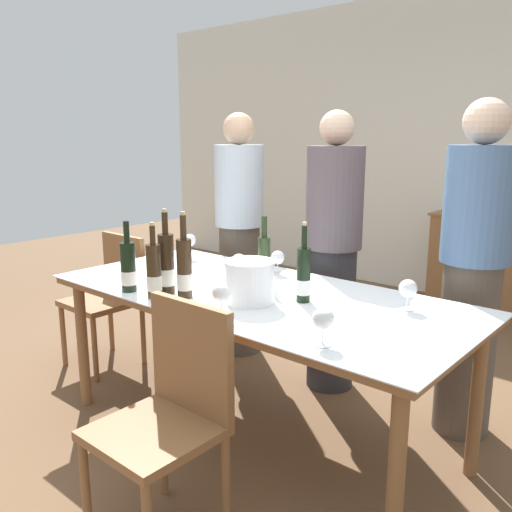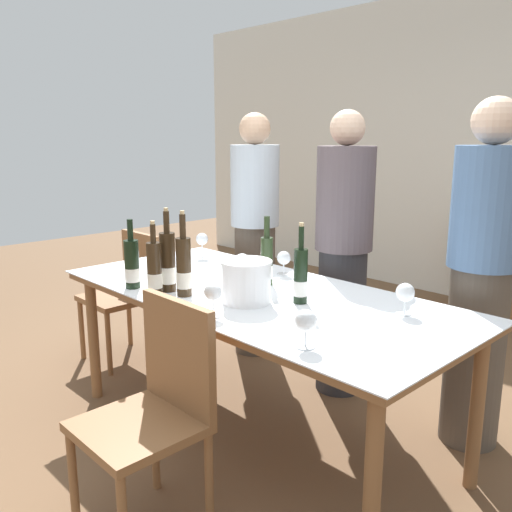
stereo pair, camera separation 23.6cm
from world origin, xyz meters
name	(u,v)px [view 1 (the left image)]	position (x,y,z in m)	size (l,w,h in m)	color
ground_plane	(256,434)	(0.00, 0.00, 0.00)	(12.00, 12.00, 0.00)	brown
back_wall	(486,148)	(0.00, 3.11, 1.40)	(8.00, 0.10, 2.80)	silver
dining_table	(256,305)	(0.00, 0.00, 0.70)	(2.10, 0.96, 0.76)	brown
ice_bucket	(250,280)	(0.09, -0.14, 0.87)	(0.24, 0.24, 0.19)	white
wine_bottle_0	(304,276)	(0.26, 0.03, 0.89)	(0.06, 0.06, 0.37)	black
wine_bottle_1	(184,269)	(-0.19, -0.28, 0.90)	(0.07, 0.07, 0.41)	#332314
wine_bottle_2	(264,261)	(-0.06, 0.13, 0.89)	(0.06, 0.06, 0.35)	#28381E
wine_bottle_3	(128,268)	(-0.48, -0.39, 0.88)	(0.07, 0.07, 0.35)	black
wine_bottle_4	(166,265)	(-0.31, -0.29, 0.90)	(0.08, 0.08, 0.41)	#332314
wine_bottle_5	(154,272)	(-0.30, -0.38, 0.89)	(0.07, 0.07, 0.36)	#332314
wine_glass_0	(190,241)	(-0.79, 0.30, 0.87)	(0.08, 0.08, 0.15)	white
wine_glass_1	(408,289)	(0.68, 0.22, 0.86)	(0.08, 0.08, 0.14)	white
wine_glass_2	(239,262)	(-0.18, 0.07, 0.87)	(0.08, 0.08, 0.15)	white
wine_glass_3	(278,258)	(-0.14, 0.35, 0.85)	(0.08, 0.08, 0.13)	white
wine_glass_4	(221,294)	(0.14, -0.38, 0.87)	(0.08, 0.08, 0.15)	white
wine_glass_5	(323,320)	(0.63, -0.36, 0.86)	(0.08, 0.08, 0.14)	white
chair_near_front	(171,405)	(0.19, -0.71, 0.52)	(0.42, 0.42, 0.90)	brown
chair_left_end	(111,290)	(-1.35, 0.08, 0.50)	(0.42, 0.42, 0.86)	brown
person_host	(239,236)	(-0.83, 0.78, 0.83)	(0.33, 0.33, 1.66)	#51473D
person_guest_left	(333,254)	(-0.04, 0.74, 0.83)	(0.33, 0.33, 1.65)	#2D2D33
person_guest_right	(473,273)	(0.77, 0.75, 0.85)	(0.33, 0.33, 1.68)	#51473D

